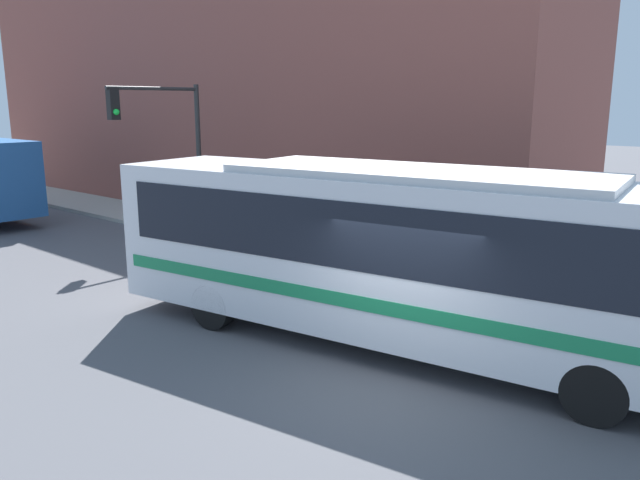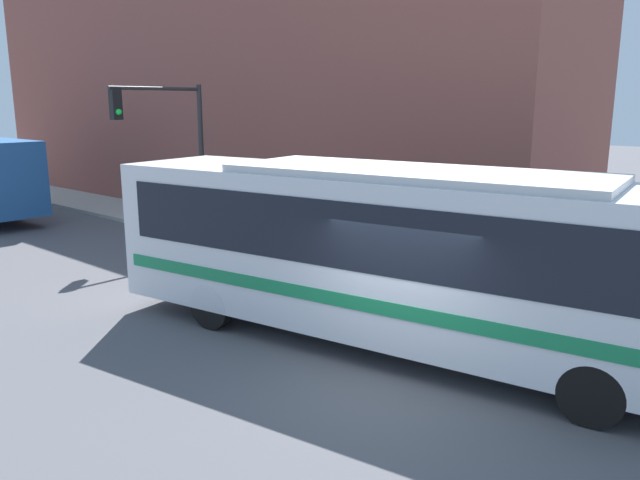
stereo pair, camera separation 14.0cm
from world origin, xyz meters
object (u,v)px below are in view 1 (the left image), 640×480
fire_hydrant (397,256)px  pedestrian_mid_block (208,201)px  traffic_light_pole (168,132)px  city_bus (413,248)px  pedestrian_near_corner (413,235)px

fire_hydrant → pedestrian_mid_block: 8.07m
traffic_light_pole → pedestrian_mid_block: (1.57, 0.10, -2.35)m
city_bus → pedestrian_mid_block: bearing=60.0°
pedestrian_mid_block → city_bus: bearing=-111.5°
traffic_light_pole → pedestrian_mid_block: bearing=3.7°
traffic_light_pole → pedestrian_mid_block: 2.83m
traffic_light_pole → pedestrian_near_corner: size_ratio=2.66×
city_bus → pedestrian_near_corner: 4.96m
pedestrian_near_corner → pedestrian_mid_block: size_ratio=0.97×
pedestrian_near_corner → pedestrian_mid_block: pedestrian_mid_block is taller
fire_hydrant → pedestrian_mid_block: bearing=86.2°
fire_hydrant → traffic_light_pole: traffic_light_pole is taller
fire_hydrant → city_bus: bearing=-143.1°
pedestrian_mid_block → traffic_light_pole: bearing=-176.3°
pedestrian_near_corner → city_bus: bearing=-147.8°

